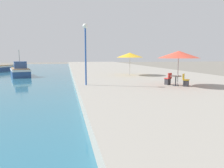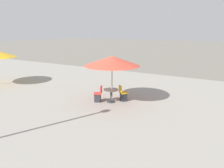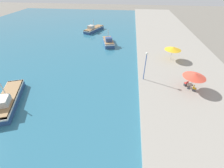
{
  "view_description": "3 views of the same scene",
  "coord_description": "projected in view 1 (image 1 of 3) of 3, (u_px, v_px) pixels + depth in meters",
  "views": [
    {
      "loc": [
        -0.72,
        4.26,
        2.89
      ],
      "look_at": [
        1.5,
        14.9,
        1.47
      ],
      "focal_mm": 35.0,
      "sensor_mm": 36.0,
      "label": 1
    },
    {
      "loc": [
        -2.79,
        12.98,
        4.59
      ],
      "look_at": [
        7.34,
        19.01,
        1.67
      ],
      "focal_mm": 35.0,
      "sensor_mm": 36.0,
      "label": 2
    },
    {
      "loc": [
        -1.98,
        0.52,
        14.1
      ],
      "look_at": [
        -4.0,
        18.0,
        1.27
      ],
      "focal_mm": 24.0,
      "sensor_mm": 36.0,
      "label": 3
    }
  ],
  "objects": [
    {
      "name": "cafe_umbrella_pink",
      "position": [
        179.0,
        55.0,
        15.95
      ],
      "size": [
        3.05,
        3.05,
        2.56
      ],
      "color": "#B7B7B7",
      "rests_on": "quay_promenade"
    },
    {
      "name": "cafe_chair_right",
      "position": [
        168.0,
        80.0,
        16.71
      ],
      "size": [
        0.54,
        0.56,
        0.91
      ],
      "rotation": [
        0.0,
        0.0,
        0.43
      ],
      "color": "#2D2D33",
      "rests_on": "quay_promenade"
    },
    {
      "name": "quay_promenade",
      "position": [
        124.0,
        72.0,
        33.88
      ],
      "size": [
        16.0,
        90.0,
        0.67
      ],
      "color": "gray",
      "rests_on": "ground_plane"
    },
    {
      "name": "cafe_table",
      "position": [
        176.0,
        79.0,
        16.1
      ],
      "size": [
        0.8,
        0.8,
        0.74
      ],
      "color": "#333338",
      "rests_on": "quay_promenade"
    },
    {
      "name": "fishing_boat_mid",
      "position": [
        20.0,
        71.0,
        30.11
      ],
      "size": [
        3.78,
        6.56,
        3.62
      ],
      "rotation": [
        0.0,
        0.0,
        0.27
      ],
      "color": "navy",
      "rests_on": "water_basin"
    },
    {
      "name": "cafe_umbrella_white",
      "position": [
        130.0,
        55.0,
        24.81
      ],
      "size": [
        3.05,
        3.05,
        2.54
      ],
      "color": "#B7B7B7",
      "rests_on": "quay_promenade"
    },
    {
      "name": "cafe_chair_left",
      "position": [
        186.0,
        82.0,
        15.77
      ],
      "size": [
        0.59,
        0.58,
        0.91
      ],
      "rotation": [
        0.0,
        0.0,
        3.98
      ],
      "color": "#2D2D33",
      "rests_on": "quay_promenade"
    },
    {
      "name": "lamppost",
      "position": [
        85.0,
        44.0,
        16.18
      ],
      "size": [
        0.36,
        0.36,
        4.56
      ],
      "color": "#28519E",
      "rests_on": "quay_promenade"
    }
  ]
}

